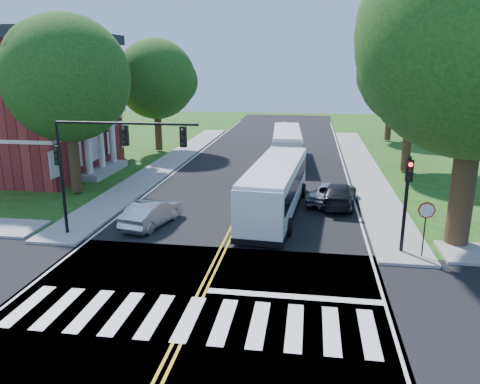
% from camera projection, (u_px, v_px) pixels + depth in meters
% --- Properties ---
extents(ground, '(140.00, 140.00, 0.00)m').
position_uv_depth(ground, '(193.00, 311.00, 16.50)').
color(ground, '#1D4411').
rests_on(ground, ground).
extents(road, '(14.00, 96.00, 0.01)m').
position_uv_depth(road, '(254.00, 185.00, 33.66)').
color(road, black).
rests_on(road, ground).
extents(cross_road, '(60.00, 12.00, 0.01)m').
position_uv_depth(cross_road, '(193.00, 311.00, 16.50)').
color(cross_road, black).
rests_on(cross_road, ground).
extents(center_line, '(0.36, 70.00, 0.01)m').
position_uv_depth(center_line, '(260.00, 173.00, 37.47)').
color(center_line, gold).
rests_on(center_line, road).
extents(edge_line_w, '(0.12, 70.00, 0.01)m').
position_uv_depth(edge_line_w, '(178.00, 170.00, 38.45)').
color(edge_line_w, silver).
rests_on(edge_line_w, road).
extents(edge_line_e, '(0.12, 70.00, 0.01)m').
position_uv_depth(edge_line_e, '(347.00, 175.00, 36.49)').
color(edge_line_e, silver).
rests_on(edge_line_e, road).
extents(crosswalk, '(12.60, 3.00, 0.01)m').
position_uv_depth(crosswalk, '(189.00, 318.00, 16.02)').
color(crosswalk, silver).
rests_on(crosswalk, road).
extents(stop_bar, '(6.60, 0.40, 0.01)m').
position_uv_depth(stop_bar, '(294.00, 297.00, 17.52)').
color(stop_bar, silver).
rests_on(stop_bar, road).
extents(sidewalk_nw, '(2.60, 40.00, 0.15)m').
position_uv_depth(sidewalk_nw, '(171.00, 161.00, 41.51)').
color(sidewalk_nw, gray).
rests_on(sidewalk_nw, ground).
extents(sidewalk_ne, '(2.60, 40.00, 0.15)m').
position_uv_depth(sidewalk_ne, '(362.00, 167.00, 39.12)').
color(sidewalk_ne, gray).
rests_on(sidewalk_ne, ground).
extents(tree_west_near, '(8.00, 8.00, 11.40)m').
position_uv_depth(tree_west_near, '(67.00, 79.00, 29.51)').
color(tree_west_near, '#382716').
rests_on(tree_west_near, ground).
extents(tree_west_far, '(7.60, 7.60, 10.67)m').
position_uv_depth(tree_west_far, '(156.00, 79.00, 44.83)').
color(tree_west_far, '#382716').
rests_on(tree_west_far, ground).
extents(tree_east_mid, '(8.40, 8.40, 11.93)m').
position_uv_depth(tree_east_mid, '(414.00, 72.00, 35.65)').
color(tree_east_mid, '#382716').
rests_on(tree_east_mid, ground).
extents(tree_east_far, '(7.20, 7.20, 10.34)m').
position_uv_depth(tree_east_far, '(392.00, 79.00, 51.02)').
color(tree_east_far, '#382716').
rests_on(tree_east_far, ground).
extents(signal_nw, '(7.15, 0.46, 5.66)m').
position_uv_depth(signal_nw, '(104.00, 152.00, 22.31)').
color(signal_nw, black).
rests_on(signal_nw, ground).
extents(signal_ne, '(0.30, 0.46, 4.40)m').
position_uv_depth(signal_ne, '(407.00, 192.00, 20.67)').
color(signal_ne, black).
rests_on(signal_ne, ground).
extents(stop_sign, '(0.76, 0.08, 2.53)m').
position_uv_depth(stop_sign, '(426.00, 216.00, 20.37)').
color(stop_sign, black).
rests_on(stop_sign, ground).
extents(bus_lead, '(3.40, 11.61, 2.96)m').
position_uv_depth(bus_lead, '(275.00, 187.00, 26.91)').
color(bus_lead, silver).
rests_on(bus_lead, road).
extents(bus_follow, '(3.15, 11.09, 2.83)m').
position_uv_depth(bus_follow, '(287.00, 145.00, 41.36)').
color(bus_follow, silver).
rests_on(bus_follow, road).
extents(hatchback, '(2.40, 4.49, 1.41)m').
position_uv_depth(hatchback, '(152.00, 213.00, 25.07)').
color(hatchback, silver).
rests_on(hatchback, road).
extents(suv, '(3.57, 5.19, 1.32)m').
position_uv_depth(suv, '(333.00, 193.00, 29.15)').
color(suv, '#ACAEB3').
rests_on(suv, road).
extents(dark_sedan, '(2.44, 4.98, 1.39)m').
position_uv_depth(dark_sedan, '(339.00, 194.00, 28.63)').
color(dark_sedan, black).
rests_on(dark_sedan, road).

